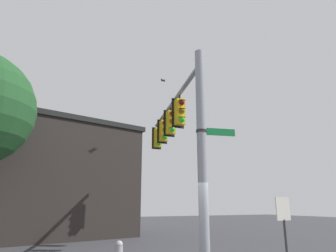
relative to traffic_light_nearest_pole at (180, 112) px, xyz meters
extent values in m
cylinder|color=gray|center=(0.59, 2.49, -2.08)|extent=(0.29, 0.29, 6.73)
cylinder|color=gray|center=(-0.30, -1.30, 0.78)|extent=(1.95, 7.63, 0.17)
cylinder|color=black|center=(0.00, -0.02, 0.61)|extent=(0.08, 0.08, 0.18)
cube|color=gold|center=(0.00, -0.02, -0.01)|extent=(0.36, 0.30, 1.05)
sphere|color=#590F0F|center=(0.00, 0.17, 0.34)|extent=(0.22, 0.22, 0.22)
cube|color=gold|center=(0.00, 0.19, 0.44)|extent=(0.24, 0.20, 0.03)
sphere|color=brown|center=(0.00, 0.17, -0.01)|extent=(0.22, 0.22, 0.22)
cube|color=gold|center=(0.00, 0.19, 0.09)|extent=(0.24, 0.20, 0.03)
sphere|color=#1EE533|center=(0.00, 0.17, -0.36)|extent=(0.22, 0.22, 0.22)
cube|color=gold|center=(0.00, 0.19, -0.26)|extent=(0.24, 0.20, 0.03)
cube|color=black|center=(0.00, -0.19, -0.01)|extent=(0.54, 0.03, 1.22)
cylinder|color=black|center=(-0.37, -1.58, 0.61)|extent=(0.08, 0.08, 0.18)
cube|color=gold|center=(-0.37, -1.58, -0.01)|extent=(0.36, 0.30, 1.05)
sphere|color=#590F0F|center=(-0.37, -1.40, 0.34)|extent=(0.22, 0.22, 0.22)
cube|color=gold|center=(-0.37, -1.38, 0.44)|extent=(0.24, 0.20, 0.03)
sphere|color=brown|center=(-0.37, -1.40, -0.01)|extent=(0.22, 0.22, 0.22)
cube|color=gold|center=(-0.37, -1.38, 0.09)|extent=(0.24, 0.20, 0.03)
sphere|color=#1EE533|center=(-0.37, -1.40, -0.36)|extent=(0.22, 0.22, 0.22)
cube|color=gold|center=(-0.37, -1.38, -0.26)|extent=(0.24, 0.20, 0.03)
cube|color=black|center=(-0.37, -1.75, -0.01)|extent=(0.54, 0.03, 1.22)
cylinder|color=black|center=(-0.74, -3.15, 0.61)|extent=(0.08, 0.08, 0.18)
cube|color=gold|center=(-0.74, -3.15, -0.01)|extent=(0.36, 0.30, 1.05)
sphere|color=#590F0F|center=(-0.74, -2.96, 0.34)|extent=(0.22, 0.22, 0.22)
cube|color=gold|center=(-0.74, -2.94, 0.44)|extent=(0.24, 0.20, 0.03)
sphere|color=brown|center=(-0.74, -2.96, -0.01)|extent=(0.22, 0.22, 0.22)
cube|color=gold|center=(-0.74, -2.94, 0.09)|extent=(0.24, 0.20, 0.03)
sphere|color=#1EE533|center=(-0.74, -2.96, -0.36)|extent=(0.22, 0.22, 0.22)
cube|color=gold|center=(-0.74, -2.94, -0.26)|extent=(0.24, 0.20, 0.03)
cube|color=black|center=(-0.74, -3.32, -0.01)|extent=(0.54, 0.03, 1.22)
cylinder|color=black|center=(-1.10, -4.71, 0.61)|extent=(0.08, 0.08, 0.18)
cube|color=gold|center=(-1.10, -4.71, -0.01)|extent=(0.36, 0.30, 1.05)
sphere|color=#590F0F|center=(-1.10, -4.52, 0.34)|extent=(0.22, 0.22, 0.22)
cube|color=gold|center=(-1.10, -4.50, 0.44)|extent=(0.24, 0.20, 0.03)
sphere|color=brown|center=(-1.10, -4.52, -0.01)|extent=(0.22, 0.22, 0.22)
cube|color=gold|center=(-1.10, -4.50, 0.09)|extent=(0.24, 0.20, 0.03)
sphere|color=#1EE533|center=(-1.10, -4.52, -0.36)|extent=(0.22, 0.22, 0.22)
cube|color=gold|center=(-1.10, -4.50, -0.26)|extent=(0.24, 0.20, 0.03)
cube|color=black|center=(-1.10, -4.88, -0.01)|extent=(0.54, 0.03, 1.22)
cube|color=#147238|center=(-0.02, 2.63, -1.40)|extent=(0.91, 0.24, 0.22)
cube|color=white|center=(-0.02, 2.62, -1.40)|extent=(0.90, 0.22, 0.04)
cylinder|color=#262626|center=(0.59, 2.49, -1.40)|extent=(0.33, 0.33, 0.08)
ellipsoid|color=#4C4742|center=(-1.52, -4.96, 3.57)|extent=(0.25, 0.31, 0.09)
cube|color=#4C4742|center=(-1.54, -4.97, 3.58)|extent=(0.35, 0.27, 0.02)
cube|color=#4C4742|center=(-1.51, -4.95, 3.58)|extent=(0.35, 0.27, 0.04)
cube|color=#282321|center=(3.23, -9.53, -2.20)|extent=(9.19, 6.95, 6.50)
cube|color=maroon|center=(3.86, -12.41, -1.88)|extent=(7.46, 2.57, 0.30)
cube|color=black|center=(3.23, -9.53, 1.20)|extent=(9.56, 7.23, 0.30)
sphere|color=#99999E|center=(2.49, 0.65, -4.74)|extent=(0.23, 0.23, 0.23)
cylinder|color=#333333|center=(-2.66, 2.30, -4.75)|extent=(0.08, 0.08, 1.40)
cube|color=silver|center=(-2.66, 2.30, -3.70)|extent=(0.60, 0.04, 0.76)
camera|label=1|loc=(5.34, 10.04, -3.57)|focal=32.04mm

